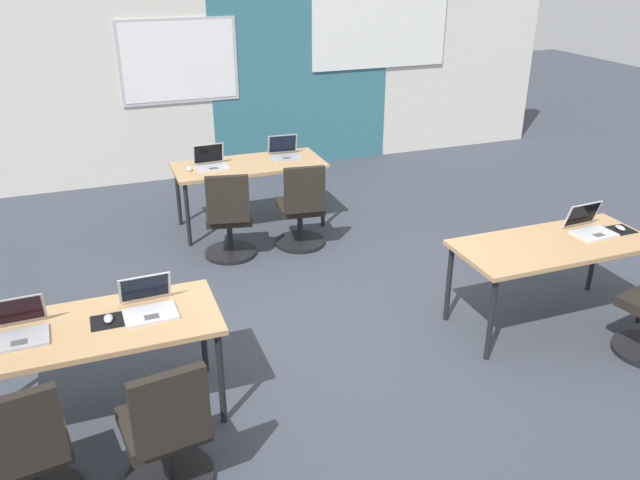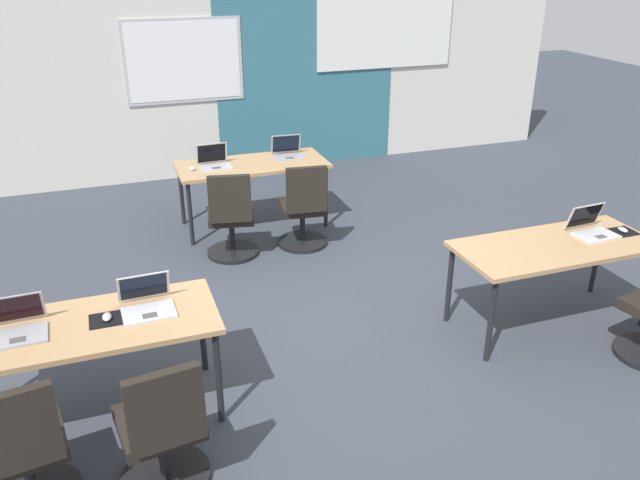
# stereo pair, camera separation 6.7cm
# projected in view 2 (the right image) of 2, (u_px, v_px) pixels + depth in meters

# --- Properties ---
(ground_plane) EXTENTS (24.00, 24.00, 0.00)m
(ground_plane) POSITION_uv_depth(u_px,v_px,m) (320.00, 324.00, 5.32)
(ground_plane) COLOR #383D47
(back_wall_assembly) EXTENTS (10.00, 0.27, 2.80)m
(back_wall_assembly) POSITION_uv_depth(u_px,v_px,m) (216.00, 67.00, 8.33)
(back_wall_assembly) COLOR silver
(back_wall_assembly) RESTS_ON ground
(desk_near_left) EXTENTS (1.60, 0.70, 0.72)m
(desk_near_left) POSITION_uv_depth(u_px,v_px,m) (88.00, 332.00, 4.00)
(desk_near_left) COLOR tan
(desk_near_left) RESTS_ON ground
(desk_near_right) EXTENTS (1.60, 0.70, 0.72)m
(desk_near_right) POSITION_uv_depth(u_px,v_px,m) (555.00, 251.00, 5.06)
(desk_near_right) COLOR tan
(desk_near_right) RESTS_ON ground
(desk_far_center) EXTENTS (1.60, 0.70, 0.72)m
(desk_far_center) POSITION_uv_depth(u_px,v_px,m) (252.00, 168.00, 6.93)
(desk_far_center) COLOR tan
(desk_far_center) RESTS_ON ground
(laptop_far_left) EXTENTS (0.34, 0.29, 0.23)m
(laptop_far_left) POSITION_uv_depth(u_px,v_px,m) (214.00, 162.00, 6.77)
(laptop_far_left) COLOR #B7B7BC
(laptop_far_left) RESTS_ON desk_far_center
(mouse_far_left) EXTENTS (0.06, 0.10, 0.03)m
(mouse_far_left) POSITION_uv_depth(u_px,v_px,m) (192.00, 168.00, 6.69)
(mouse_far_left) COLOR silver
(mouse_far_left) RESTS_ON desk_far_center
(chair_far_left) EXTENTS (0.52, 0.57, 0.92)m
(chair_far_left) POSITION_uv_depth(u_px,v_px,m) (231.00, 222.00, 6.30)
(chair_far_left) COLOR black
(chair_far_left) RESTS_ON ground
(laptop_near_left_end) EXTENTS (0.34, 0.32, 0.23)m
(laptop_near_left_end) POSITION_uv_depth(u_px,v_px,m) (17.00, 327.00, 3.85)
(laptop_near_left_end) COLOR #9E9EA3
(laptop_near_left_end) RESTS_ON desk_near_left
(chair_near_left_end) EXTENTS (0.52, 0.57, 0.92)m
(chair_near_left_end) POSITION_uv_depth(u_px,v_px,m) (24.00, 457.00, 3.41)
(chair_near_left_end) COLOR black
(chair_near_left_end) RESTS_ON ground
(laptop_near_right_end) EXTENTS (0.35, 0.32, 0.23)m
(laptop_near_right_end) POSITION_uv_depth(u_px,v_px,m) (592.00, 228.00, 5.19)
(laptop_near_right_end) COLOR silver
(laptop_near_right_end) RESTS_ON desk_near_right
(mousepad_near_right_end) EXTENTS (0.22, 0.19, 0.00)m
(mousepad_near_right_end) POSITION_uv_depth(u_px,v_px,m) (622.00, 232.00, 5.24)
(mousepad_near_right_end) COLOR black
(mousepad_near_right_end) RESTS_ON desk_near_right
(mouse_near_right_end) EXTENTS (0.06, 0.10, 0.03)m
(mouse_near_right_end) POSITION_uv_depth(u_px,v_px,m) (623.00, 230.00, 5.24)
(mouse_near_right_end) COLOR #B2B2B7
(mouse_near_right_end) RESTS_ON mousepad_near_right_end
(laptop_near_left_inner) EXTENTS (0.34, 0.32, 0.22)m
(laptop_near_left_inner) POSITION_uv_depth(u_px,v_px,m) (147.00, 303.00, 4.10)
(laptop_near_left_inner) COLOR silver
(laptop_near_left_inner) RESTS_ON desk_near_left
(mousepad_near_left_inner) EXTENTS (0.22, 0.19, 0.00)m
(mousepad_near_left_inner) POSITION_uv_depth(u_px,v_px,m) (107.00, 319.00, 4.02)
(mousepad_near_left_inner) COLOR black
(mousepad_near_left_inner) RESTS_ON desk_near_left
(mouse_near_left_inner) EXTENTS (0.06, 0.10, 0.03)m
(mouse_near_left_inner) POSITION_uv_depth(u_px,v_px,m) (107.00, 317.00, 4.01)
(mouse_near_left_inner) COLOR #B2B2B7
(mouse_near_left_inner) RESTS_ON mousepad_near_left_inner
(chair_near_left_inner) EXTENTS (0.52, 0.56, 0.92)m
(chair_near_left_inner) POSITION_uv_depth(u_px,v_px,m) (163.00, 436.00, 3.56)
(chair_near_left_inner) COLOR black
(chair_near_left_inner) RESTS_ON ground
(laptop_far_right) EXTENTS (0.35, 0.31, 0.23)m
(laptop_far_right) POSITION_uv_depth(u_px,v_px,m) (288.00, 152.00, 7.09)
(laptop_far_right) COLOR #9E9EA3
(laptop_far_right) RESTS_ON desk_far_center
(chair_far_right) EXTENTS (0.52, 0.56, 0.92)m
(chair_far_right) POSITION_uv_depth(u_px,v_px,m) (304.00, 213.00, 6.52)
(chair_far_right) COLOR black
(chair_far_right) RESTS_ON ground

